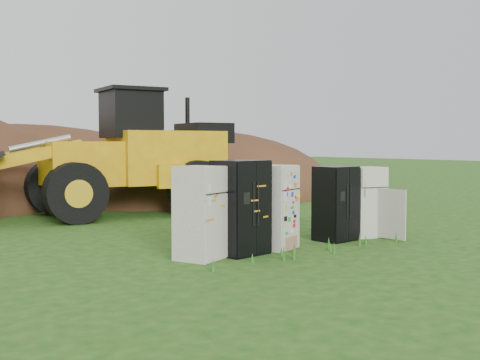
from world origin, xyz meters
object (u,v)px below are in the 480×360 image
object	(u,v)px
fridge_leftmost	(200,213)
wheel_loader	(100,152)
fridge_sticker	(275,207)
fridge_black_side	(240,207)
fridge_black_right	(335,204)
fridge_open_door	(366,202)

from	to	relation	value
fridge_leftmost	wheel_loader	xyz separation A→B (m)	(1.33, 7.50, 1.07)
fridge_sticker	fridge_black_side	bearing A→B (deg)	162.51
fridge_sticker	wheel_loader	xyz separation A→B (m)	(-0.57, 7.49, 1.08)
wheel_loader	fridge_leftmost	bearing A→B (deg)	-92.89
wheel_loader	fridge_black_right	bearing A→B (deg)	-65.17
wheel_loader	fridge_sticker	bearing A→B (deg)	-78.41
fridge_leftmost	fridge_black_side	xyz separation A→B (m)	(0.95, -0.04, 0.05)
fridge_black_right	wheel_loader	xyz separation A→B (m)	(-2.39, 7.51, 1.11)
fridge_leftmost	fridge_sticker	xyz separation A→B (m)	(1.91, 0.01, -0.01)
fridge_black_side	wheel_loader	size ratio (longest dim) A/B	0.23
fridge_sticker	fridge_open_door	distance (m)	2.84
fridge_leftmost	wheel_loader	world-z (taller)	wheel_loader
fridge_black_side	wheel_loader	xyz separation A→B (m)	(0.38, 7.54, 1.02)
fridge_black_side	fridge_sticker	size ratio (longest dim) A/B	1.07
fridge_sticker	wheel_loader	world-z (taller)	wheel_loader
fridge_leftmost	fridge_black_right	distance (m)	3.72
fridge_black_side	fridge_black_right	xyz separation A→B (m)	(2.77, 0.03, -0.09)
fridge_sticker	fridge_open_door	xyz separation A→B (m)	(2.84, -0.04, -0.05)
fridge_leftmost	fridge_open_door	distance (m)	4.75
fridge_leftmost	fridge_black_right	world-z (taller)	fridge_leftmost
fridge_black_side	fridge_open_door	distance (m)	3.80
fridge_black_side	fridge_open_door	size ratio (longest dim) A/B	1.13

